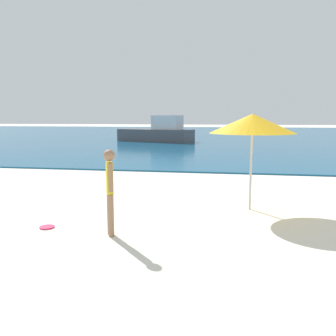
% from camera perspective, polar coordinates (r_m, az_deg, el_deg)
% --- Properties ---
extents(water, '(160.00, 60.00, 0.06)m').
position_cam_1_polar(water, '(43.14, 8.25, 5.45)').
color(water, '#14567F').
rests_on(water, ground).
extents(person_standing, '(0.20, 0.33, 1.54)m').
position_cam_1_polar(person_standing, '(6.25, -9.44, -3.11)').
color(person_standing, '#936B4C').
rests_on(person_standing, ground).
extents(frisbee, '(0.28, 0.28, 0.03)m').
position_cam_1_polar(frisbee, '(7.19, -19.07, -9.08)').
color(frisbee, '#E51E4C').
rests_on(frisbee, ground).
extents(boat_near, '(6.72, 3.99, 2.18)m').
position_cam_1_polar(boat_near, '(29.54, -1.66, 5.78)').
color(boat_near, '#4C4C51').
rests_on(boat_near, water).
extents(beach_umbrella, '(1.91, 1.91, 2.17)m').
position_cam_1_polar(beach_umbrella, '(8.06, 13.57, 7.02)').
color(beach_umbrella, '#B7B7BC').
rests_on(beach_umbrella, ground).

